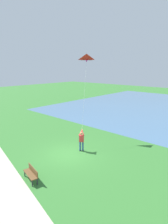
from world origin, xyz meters
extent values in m
plane|color=#33702D|center=(0.00, 0.00, 0.00)|extent=(120.00, 120.00, 0.00)
cube|color=#B7AD99|center=(6.08, 2.00, 0.01)|extent=(8.81, 31.83, 0.02)
cube|color=#232328|center=(-1.12, 0.25, 0.03)|extent=(0.26, 0.23, 0.06)
cylinder|color=#2D4C8E|center=(-1.10, 0.26, 0.45)|extent=(0.14, 0.14, 0.82)
cube|color=#232328|center=(-1.26, 0.44, 0.03)|extent=(0.26, 0.23, 0.06)
cylinder|color=#2D4C8E|center=(-1.24, 0.46, 0.45)|extent=(0.14, 0.14, 0.82)
cube|color=red|center=(-1.17, 0.36, 1.16)|extent=(0.41, 0.45, 0.60)
sphere|color=beige|center=(-1.17, 0.36, 1.62)|extent=(0.22, 0.22, 0.22)
ellipsoid|color=olive|center=(-1.16, 0.37, 1.66)|extent=(0.31, 0.31, 0.13)
cylinder|color=red|center=(-1.30, 0.16, 1.61)|extent=(0.56, 0.15, 0.43)
cylinder|color=red|center=(-1.40, 0.30, 1.61)|extent=(0.33, 0.54, 0.43)
sphere|color=beige|center=(-1.48, 0.14, 1.74)|extent=(0.10, 0.10, 0.10)
pyramid|color=red|center=(-4.26, -1.77, 8.11)|extent=(1.08, 1.10, 0.59)
cone|color=#E02D9E|center=(-4.37, -1.88, 7.73)|extent=(0.28, 0.28, 0.22)
cylinder|color=black|center=(-4.37, -1.88, 7.84)|extent=(0.79, 0.83, 0.02)
cylinder|color=silver|center=(-2.93, -0.87, 4.71)|extent=(2.90, 2.04, 5.94)
cube|color=brown|center=(4.21, 0.85, 0.45)|extent=(0.73, 1.56, 0.05)
cube|color=brown|center=(4.03, 0.89, 0.68)|extent=(0.34, 1.48, 0.40)
cube|color=#2D2D33|center=(4.51, 1.48, 0.23)|extent=(0.07, 0.07, 0.45)
cube|color=#2D2D33|center=(4.19, 1.54, 0.23)|extent=(0.07, 0.07, 0.45)
cube|color=#2D2D33|center=(4.24, 0.17, 0.23)|extent=(0.07, 0.07, 0.45)
cube|color=#2D2D33|center=(3.92, 0.23, 0.23)|extent=(0.07, 0.07, 0.45)
camera|label=1|loc=(9.73, 10.41, 7.10)|focal=29.35mm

